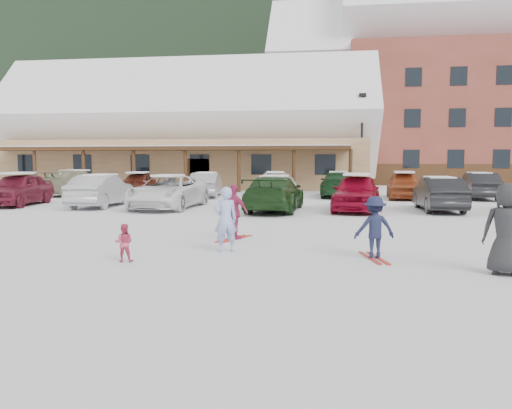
# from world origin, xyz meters

# --- Properties ---
(ground) EXTENTS (160.00, 160.00, 0.00)m
(ground) POSITION_xyz_m (0.00, 0.00, 0.00)
(ground) COLOR white
(ground) RESTS_ON ground
(forested_hillside) EXTENTS (300.00, 70.00, 38.00)m
(forested_hillside) POSITION_xyz_m (0.00, 85.00, 19.00)
(forested_hillside) COLOR black
(forested_hillside) RESTS_ON ground
(day_lodge) EXTENTS (29.12, 12.50, 10.38)m
(day_lodge) POSITION_xyz_m (-9.00, 27.96, 3.94)
(day_lodge) COLOR tan
(day_lodge) RESTS_ON ground
(alpine_hotel) EXTENTS (31.48, 14.01, 21.48)m
(alpine_hotel) POSITION_xyz_m (14.27, 38.00, 8.63)
(alpine_hotel) COLOR brown
(alpine_hotel) RESTS_ON ground
(lamp_post) EXTENTS (0.50, 0.25, 6.70)m
(lamp_post) POSITION_xyz_m (4.50, 24.08, 3.76)
(lamp_post) COLOR black
(lamp_post) RESTS_ON ground
(conifer_0) EXTENTS (4.40, 4.40, 10.20)m
(conifer_0) POSITION_xyz_m (-26.00, 30.00, 5.69)
(conifer_0) COLOR black
(conifer_0) RESTS_ON ground
(conifer_2) EXTENTS (5.28, 5.28, 12.24)m
(conifer_2) POSITION_xyz_m (-30.00, 42.00, 6.83)
(conifer_2) COLOR black
(conifer_2) RESTS_ON ground
(conifer_3) EXTENTS (3.96, 3.96, 9.18)m
(conifer_3) POSITION_xyz_m (6.00, 44.00, 5.12)
(conifer_3) COLOR black
(conifer_3) RESTS_ON ground
(adult_skier) EXTENTS (0.65, 0.56, 1.51)m
(adult_skier) POSITION_xyz_m (-0.24, -0.22, 0.76)
(adult_skier) COLOR #9DAFE3
(adult_skier) RESTS_ON ground
(toddler_red) EXTENTS (0.43, 0.35, 0.80)m
(toddler_red) POSITION_xyz_m (-2.13, -1.62, 0.40)
(toddler_red) COLOR #CD3F5D
(toddler_red) RESTS_ON ground
(child_navy) EXTENTS (0.96, 0.68, 1.35)m
(child_navy) POSITION_xyz_m (3.10, -0.58, 0.68)
(child_navy) COLOR #181D39
(child_navy) RESTS_ON ground
(skis_child_navy) EXTENTS (0.51, 1.41, 0.03)m
(skis_child_navy) POSITION_xyz_m (3.10, -0.58, 0.01)
(skis_child_navy) COLOR red
(skis_child_navy) RESTS_ON ground
(child_magenta) EXTENTS (0.94, 0.68, 1.48)m
(child_magenta) POSITION_xyz_m (-0.38, 1.61, 0.74)
(child_magenta) COLOR #B02C5C
(child_magenta) RESTS_ON ground
(skis_child_magenta) EXTENTS (0.74, 1.36, 0.03)m
(skis_child_magenta) POSITION_xyz_m (-0.38, 1.61, 0.01)
(skis_child_magenta) COLOR red
(skis_child_magenta) RESTS_ON ground
(bystander_dark) EXTENTS (0.96, 0.76, 1.71)m
(bystander_dark) POSITION_xyz_m (5.37, -1.79, 0.86)
(bystander_dark) COLOR #272729
(bystander_dark) RESTS_ON ground
(parked_car_0) EXTENTS (2.29, 4.65, 1.52)m
(parked_car_0) POSITION_xyz_m (-12.20, 10.06, 0.76)
(parked_car_0) COLOR maroon
(parked_car_0) RESTS_ON ground
(parked_car_1) EXTENTS (1.71, 4.48, 1.46)m
(parked_car_1) POSITION_xyz_m (-8.06, 9.95, 0.73)
(parked_car_1) COLOR #ADAEB2
(parked_car_1) RESTS_ON ground
(parked_car_2) EXTENTS (2.67, 5.34, 1.45)m
(parked_car_2) POSITION_xyz_m (-4.80, 9.66, 0.73)
(parked_car_2) COLOR white
(parked_car_2) RESTS_ON ground
(parked_car_3) EXTENTS (2.32, 5.15, 1.47)m
(parked_car_3) POSITION_xyz_m (-0.05, 9.12, 0.73)
(parked_car_3) COLOR #1D3D19
(parked_car_3) RESTS_ON ground
(parked_car_4) EXTENTS (2.38, 4.72, 1.54)m
(parked_car_4) POSITION_xyz_m (3.33, 9.65, 0.77)
(parked_car_4) COLOR maroon
(parked_car_4) RESTS_ON ground
(parked_car_5) EXTENTS (1.50, 4.28, 1.41)m
(parked_car_5) POSITION_xyz_m (6.72, 10.07, 0.70)
(parked_car_5) COLOR black
(parked_car_5) RESTS_ON ground
(parked_car_7) EXTENTS (2.86, 5.44, 1.50)m
(parked_car_7) POSITION_xyz_m (-12.94, 16.85, 0.75)
(parked_car_7) COLOR #9A9674
(parked_car_7) RESTS_ON ground
(parked_car_8) EXTENTS (2.18, 4.29, 1.40)m
(parked_car_8) POSITION_xyz_m (-8.86, 16.52, 0.70)
(parked_car_8) COLOR #5A2216
(parked_car_8) RESTS_ON ground
(parked_car_9) EXTENTS (1.96, 4.39, 1.40)m
(parked_car_9) POSITION_xyz_m (-4.73, 16.42, 0.70)
(parked_car_9) COLOR #9E9EA2
(parked_car_9) RESTS_ON ground
(parked_car_10) EXTENTS (2.85, 5.32, 1.42)m
(parked_car_10) POSITION_xyz_m (-0.87, 17.42, 0.71)
(parked_car_10) COLOR white
(parked_car_10) RESTS_ON ground
(parked_car_11) EXTENTS (2.08, 4.98, 1.44)m
(parked_car_11) POSITION_xyz_m (2.75, 17.53, 0.72)
(parked_car_11) COLOR #18401D
(parked_car_11) RESTS_ON ground
(parked_car_12) EXTENTS (2.07, 4.45, 1.47)m
(parked_car_12) POSITION_xyz_m (6.28, 16.62, 0.74)
(parked_car_12) COLOR #A74A23
(parked_car_12) RESTS_ON ground
(parked_car_13) EXTENTS (1.86, 4.44, 1.43)m
(parked_car_13) POSITION_xyz_m (10.28, 16.94, 0.71)
(parked_car_13) COLOR black
(parked_car_13) RESTS_ON ground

